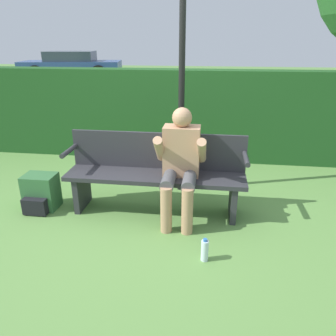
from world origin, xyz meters
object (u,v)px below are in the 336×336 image
parked_car (71,65)px  backpack (41,193)px  signpost (182,62)px  park_bench (156,171)px  water_bottle (205,250)px  person_seated (180,161)px

parked_car → backpack: bearing=-77.3°
signpost → parked_car: size_ratio=0.56×
park_bench → parked_car: bearing=116.7°
backpack → water_bottle: backpack is taller
person_seated → backpack: person_seated is taller
park_bench → person_seated: 0.35m
person_seated → signpost: size_ratio=0.43×
park_bench → person_seated: person_seated is taller
water_bottle → parked_car: (-6.49, 12.66, 0.50)m
person_seated → backpack: size_ratio=2.92×
park_bench → water_bottle: bearing=-56.8°
park_bench → person_seated: (0.27, -0.13, 0.18)m
backpack → water_bottle: (1.80, -0.68, -0.09)m
backpack → water_bottle: 1.93m
person_seated → signpost: 1.11m
park_bench → signpost: size_ratio=0.72×
park_bench → water_bottle: 1.06m
person_seated → water_bottle: size_ratio=5.39×
park_bench → parked_car: 13.23m
backpack → person_seated: bearing=1.3°
signpost → parked_car: signpost is taller
backpack → parked_car: (-4.69, 11.98, 0.41)m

